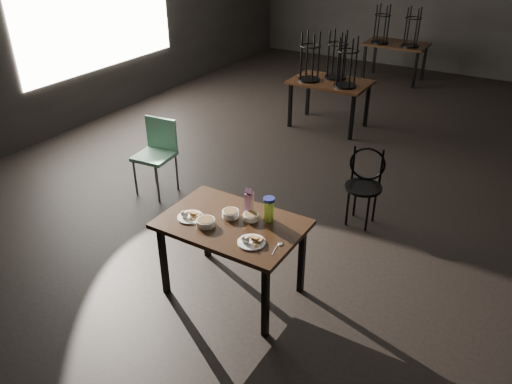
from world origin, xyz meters
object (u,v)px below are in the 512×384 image
Objects in this scene: main_table at (232,230)px; juice_carton at (249,202)px; bentwood_chair at (365,180)px; water_bottle at (269,209)px; school_chair at (157,149)px.

main_table is 0.28m from juice_carton.
juice_carton is at bearing 73.70° from main_table.
main_table is at bearing -120.19° from bentwood_chair.
bentwood_chair is (0.56, 1.75, -0.17)m from main_table.
juice_carton reaches higher than main_table.
water_bottle is at bearing -0.55° from juice_carton.
bentwood_chair is (0.31, 1.56, -0.36)m from water_bottle.
bentwood_chair is at bearing 8.18° from school_chair.
bentwood_chair reaches higher than main_table.
school_chair is at bearing -178.10° from bentwood_chair.
juice_carton is 0.20m from water_bottle.
main_table is 0.37m from water_bottle.
school_chair is (-2.39, -0.61, 0.05)m from bentwood_chair.
juice_carton reaches higher than school_chair.
juice_carton is at bearing 179.45° from water_bottle.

